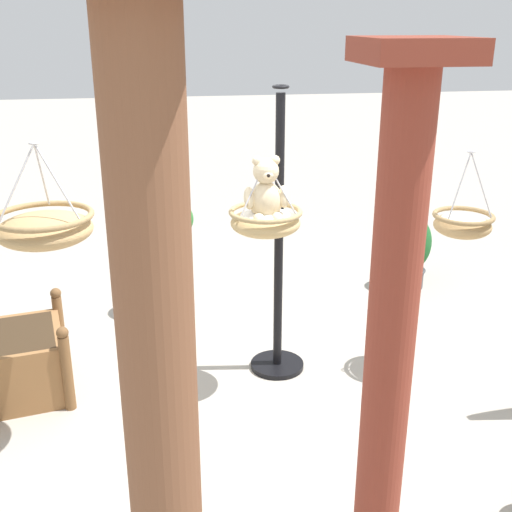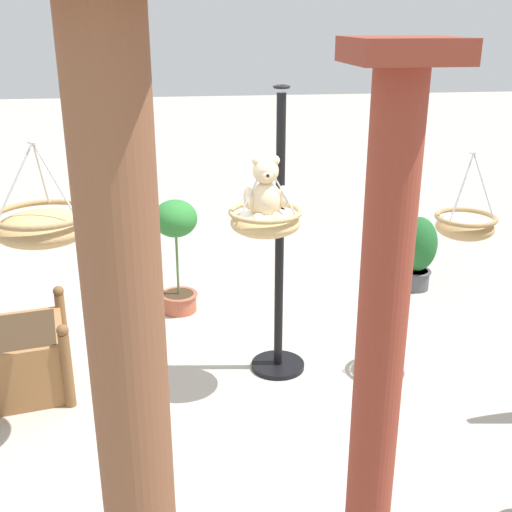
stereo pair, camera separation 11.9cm
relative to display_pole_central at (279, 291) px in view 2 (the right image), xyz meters
The scene contains 11 objects.
ground_plane 0.75m from the display_pole_central, 30.83° to the left, with size 40.00×40.00×0.00m, color #A8A093.
display_pole_central is the anchor object (origin of this frame).
hanging_basket_with_teddy 0.73m from the display_pole_central, 59.04° to the left, with size 0.53×0.53×0.55m.
teddy_bear 0.93m from the display_pole_central, 61.21° to the left, with size 0.33×0.28×0.47m.
hanging_basket_left_high 1.51m from the display_pole_central, 169.81° to the left, with size 0.46×0.46×0.66m.
hanging_basket_right_low 1.96m from the display_pole_central, 24.94° to the left, with size 0.60×0.60×0.63m.
greenhouse_pillar_right 3.28m from the display_pole_central, 72.95° to the left, with size 0.39×0.39×2.90m.
greenhouse_pillar_far_back 2.16m from the display_pole_central, 93.24° to the left, with size 0.44×0.44×2.66m.
wooden_planter_box 2.18m from the display_pole_central, ahead, with size 1.09×0.98×0.67m.
potted_plant_flowering_red 2.27m from the display_pole_central, 140.18° to the right, with size 0.40×0.40×0.80m.
potted_plant_tall_leafy 1.45m from the display_pole_central, 57.00° to the right, with size 0.42×0.42×1.14m.
Camera 2 is at (0.55, 4.43, 2.73)m, focal length 44.63 mm.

